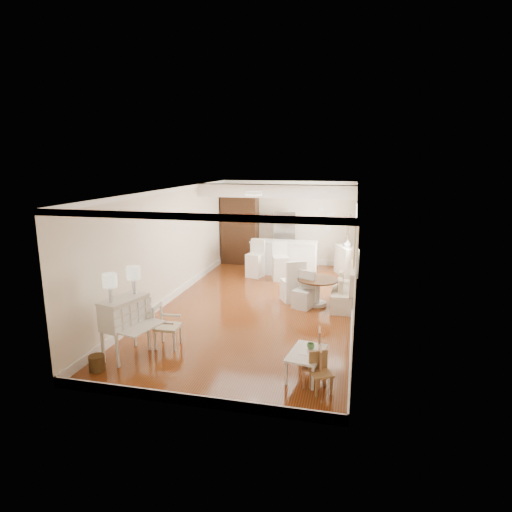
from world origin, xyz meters
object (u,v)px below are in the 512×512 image
at_px(kids_chair_b, 311,346).
at_px(sideboard, 346,261).
at_px(dining_table, 317,292).
at_px(fridge, 295,240).
at_px(kids_table, 306,364).
at_px(pantry_cabinet, 240,230).
at_px(slip_chair_near, 303,290).
at_px(slip_chair_far, 293,280).
at_px(wicker_basket, 97,363).
at_px(secretary_bureau, 126,327).
at_px(gustavian_armchair, 168,326).
at_px(bar_stool_right, 281,262).
at_px(kids_chair_c, 321,373).
at_px(bar_stool_left, 255,259).
at_px(kids_chair_a, 311,366).
at_px(breakfast_counter, 284,257).

height_order(kids_chair_b, sideboard, sideboard).
xyz_separation_m(dining_table, fridge, (-1.10, 3.82, 0.57)).
bearing_deg(kids_table, pantry_cabinet, 112.90).
distance_m(slip_chair_near, slip_chair_far, 0.56).
bearing_deg(slip_chair_near, wicker_basket, -106.56).
height_order(secretary_bureau, kids_table, secretary_bureau).
xyz_separation_m(wicker_basket, slip_chair_far, (2.68, 4.38, 0.40)).
height_order(gustavian_armchair, kids_table, gustavian_armchair).
height_order(slip_chair_far, bar_stool_right, bar_stool_right).
xyz_separation_m(kids_chair_c, fridge, (-1.51, 7.82, 0.59)).
bearing_deg(kids_table, kids_chair_c, -57.28).
bearing_deg(slip_chair_near, fridge, 121.69).
bearing_deg(pantry_cabinet, kids_chair_c, -66.52).
xyz_separation_m(slip_chair_near, fridge, (-0.78, 4.07, 0.46)).
xyz_separation_m(slip_chair_far, fridge, (-0.46, 3.61, 0.37)).
distance_m(kids_chair_c, bar_stool_right, 6.26).
bearing_deg(kids_chair_b, secretary_bureau, -87.63).
bearing_deg(bar_stool_left, pantry_cabinet, 133.99).
bearing_deg(bar_stool_right, secretary_bureau, -126.49).
relative_size(kids_chair_c, bar_stool_right, 0.56).
relative_size(slip_chair_far, bar_stool_left, 0.94).
relative_size(slip_chair_near, bar_stool_left, 0.78).
distance_m(kids_chair_a, sideboard, 6.88).
bearing_deg(fridge, kids_table, -80.50).
distance_m(bar_stool_left, sideboard, 2.81).
xyz_separation_m(kids_chair_b, kids_chair_c, (0.24, -0.88, -0.02)).
bearing_deg(slip_chair_far, secretary_bureau, 29.14).
height_order(kids_chair_b, dining_table, dining_table).
bearing_deg(wicker_basket, kids_table, 9.81).
xyz_separation_m(kids_chair_b, sideboard, (0.43, 6.16, 0.12)).
relative_size(gustavian_armchair, bar_stool_left, 0.73).
height_order(secretary_bureau, bar_stool_left, bar_stool_left).
distance_m(secretary_bureau, bar_stool_right, 5.88).
height_order(bar_stool_left, bar_stool_right, bar_stool_left).
distance_m(slip_chair_near, bar_stool_right, 2.46).
xyz_separation_m(gustavian_armchair, dining_table, (2.55, 3.01, -0.08)).
height_order(kids_table, pantry_cabinet, pantry_cabinet).
xyz_separation_m(secretary_bureau, sideboard, (3.70, 6.60, -0.10)).
distance_m(slip_chair_far, fridge, 3.66).
relative_size(gustavian_armchair, kids_chair_c, 1.31).
bearing_deg(breakfast_counter, bar_stool_right, -87.77).
bearing_deg(gustavian_armchair, kids_table, -105.63).
bearing_deg(sideboard, wicker_basket, -141.71).
distance_m(kids_chair_a, dining_table, 3.85).
distance_m(secretary_bureau, sideboard, 7.57).
relative_size(gustavian_armchair, slip_chair_near, 0.94).
distance_m(kids_chair_a, breakfast_counter, 6.79).
bearing_deg(wicker_basket, fridge, 74.47).
distance_m(wicker_basket, kids_chair_b, 3.65).
distance_m(kids_chair_c, fridge, 7.99).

